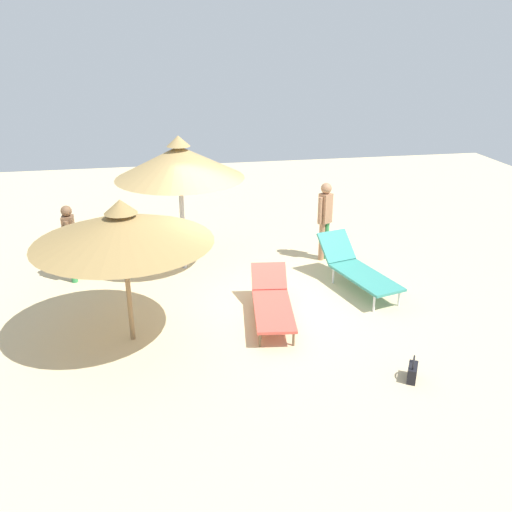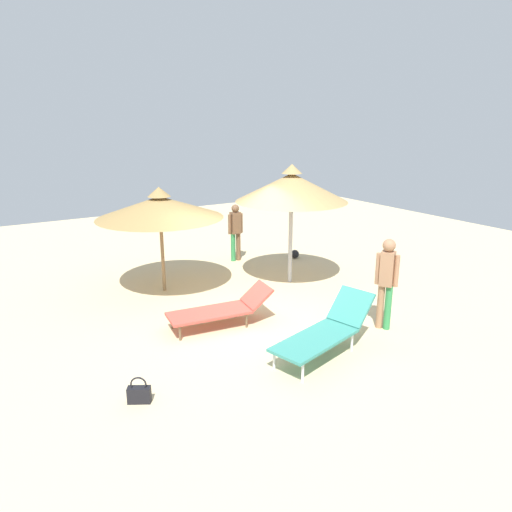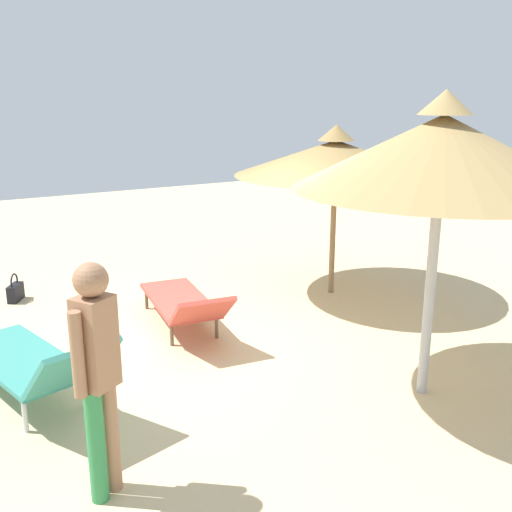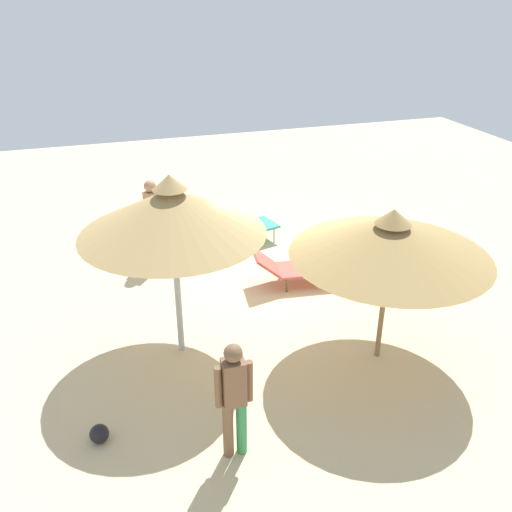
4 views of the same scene
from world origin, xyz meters
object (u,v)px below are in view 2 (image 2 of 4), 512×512
parasol_umbrella_front (160,207)px  parasol_umbrella_near_right (292,187)px  lounge_chair_edge (326,330)px  handbag (139,394)px  person_standing_center (236,229)px  person_standing_back (386,278)px  lounge_chair_near_left (222,308)px  beach_ball (295,254)px

parasol_umbrella_front → parasol_umbrella_near_right: parasol_umbrella_near_right is taller
lounge_chair_edge → handbag: (3.20, -0.28, -0.30)m
parasol_umbrella_front → person_standing_center: size_ratio=1.76×
person_standing_back → person_standing_center: bearing=-88.1°
parasol_umbrella_front → person_standing_center: bearing=-155.0°
handbag → person_standing_back: bearing=179.0°
person_standing_back → lounge_chair_near_left: bearing=-34.1°
lounge_chair_near_left → person_standing_center: person_standing_center is taller
lounge_chair_edge → lounge_chair_near_left: bearing=-63.3°
lounge_chair_near_left → parasol_umbrella_near_right: bearing=-152.1°
parasol_umbrella_near_right → handbag: size_ratio=7.14×
lounge_chair_edge → beach_ball: (-3.02, -4.96, -0.32)m
person_standing_back → parasol_umbrella_near_right: bearing=-91.1°
handbag → parasol_umbrella_front: bearing=-115.6°
parasol_umbrella_front → parasol_umbrella_near_right: bearing=159.7°
parasol_umbrella_near_right → lounge_chair_edge: size_ratio=1.28×
person_standing_back → beach_ball: size_ratio=7.28×
person_standing_center → lounge_chair_near_left: bearing=57.0°
parasol_umbrella_front → beach_ball: parasol_umbrella_front is taller
lounge_chair_near_left → beach_ball: lounge_chair_near_left is taller
parasol_umbrella_front → lounge_chair_edge: parasol_umbrella_front is taller
lounge_chair_edge → handbag: bearing=-4.9°
lounge_chair_edge → person_standing_back: (-1.61, -0.19, 0.58)m
lounge_chair_near_left → lounge_chair_edge: bearing=116.7°
person_standing_center → beach_ball: person_standing_center is taller
parasol_umbrella_near_right → person_standing_back: 3.43m
person_standing_center → parasol_umbrella_near_right: bearing=96.0°
parasol_umbrella_front → lounge_chair_near_left: size_ratio=1.36×
parasol_umbrella_near_right → beach_ball: 3.07m
lounge_chair_near_left → handbag: size_ratio=5.18×
parasol_umbrella_front → lounge_chair_near_left: bearing=95.5°
lounge_chair_near_left → person_standing_center: 4.46m
parasol_umbrella_near_right → lounge_chair_edge: bearing=63.5°
lounge_chair_edge → person_standing_back: size_ratio=1.27×
lounge_chair_near_left → person_standing_back: bearing=145.9°
parasol_umbrella_front → person_standing_back: (-2.83, 4.23, -0.98)m
parasol_umbrella_front → beach_ball: (-4.24, -0.53, -1.88)m
handbag → beach_ball: 7.78m
parasol_umbrella_near_right → lounge_chair_near_left: bearing=27.9°
person_standing_back → handbag: person_standing_back is taller
lounge_chair_edge → handbag: lounge_chair_edge is taller
beach_ball → parasol_umbrella_front: bearing=7.2°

